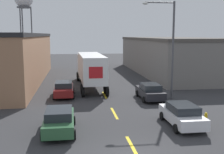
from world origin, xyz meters
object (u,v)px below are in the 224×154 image
object	(u,v)px
parked_car_right_mid	(150,91)
fire_hydrant	(206,119)
street_lamp	(170,43)
semi_truck	(90,67)
water_tower	(24,0)
parked_car_right_near	(182,114)
parked_car_left_near	(59,120)
parked_car_left_far	(64,89)

from	to	relation	value
parked_car_right_mid	fire_hydrant	xyz separation A→B (m)	(1.75, -8.11, -0.36)
parked_car_right_mid	street_lamp	world-z (taller)	street_lamp
semi_truck	water_tower	bearing A→B (deg)	108.00
parked_car_right_mid	parked_car_right_near	bearing A→B (deg)	-90.00
parked_car_left_near	water_tower	world-z (taller)	water_tower
parked_car_left_near	fire_hydrant	xyz separation A→B (m)	(10.08, 0.13, -0.36)
parked_car_right_near	street_lamp	world-z (taller)	street_lamp
parked_car_left_far	fire_hydrant	distance (m)	14.60
parked_car_left_near	street_lamp	bearing A→B (deg)	39.15
fire_hydrant	parked_car_left_far	bearing A→B (deg)	133.66
parked_car_right_near	semi_truck	bearing A→B (deg)	108.76
parked_car_right_near	fire_hydrant	xyz separation A→B (m)	(1.75, -0.01, -0.36)
semi_truck	parked_car_right_near	distance (m)	16.73
parked_car_left_far	parked_car_right_mid	xyz separation A→B (m)	(8.32, -2.45, 0.00)
semi_truck	parked_car_left_far	bearing A→B (deg)	-121.24
parked_car_left_far	water_tower	xyz separation A→B (m)	(-10.28, 42.38, 13.64)
parked_car_left_far	parked_car_left_near	distance (m)	10.68
parked_car_left_far	street_lamp	distance (m)	11.42
semi_truck	street_lamp	size ratio (longest dim) A/B	1.42
parked_car_left_near	water_tower	xyz separation A→B (m)	(-10.28, 53.07, 13.64)
parked_car_left_near	street_lamp	distance (m)	13.89
parked_car_right_mid	parked_car_left_near	bearing A→B (deg)	-135.30
semi_truck	fire_hydrant	size ratio (longest dim) A/B	15.10
parked_car_right_mid	parked_car_left_near	distance (m)	11.71
parked_car_right_near	street_lamp	distance (m)	9.53
water_tower	fire_hydrant	bearing A→B (deg)	-68.97
parked_car_left_far	water_tower	size ratio (longest dim) A/B	0.27
parked_car_right_near	fire_hydrant	world-z (taller)	parked_car_right_near
parked_car_right_mid	water_tower	xyz separation A→B (m)	(-18.60, 44.83, 13.64)
parked_car_left_far	parked_car_right_mid	world-z (taller)	same
water_tower	street_lamp	distance (m)	50.06
fire_hydrant	street_lamp	bearing A→B (deg)	89.41
street_lamp	fire_hydrant	distance (m)	9.55
parked_car_right_near	street_lamp	xyz separation A→B (m)	(1.84, 8.14, 4.61)
semi_truck	fire_hydrant	distance (m)	17.42
semi_truck	water_tower	size ratio (longest dim) A/B	0.78
water_tower	fire_hydrant	distance (m)	58.42
water_tower	fire_hydrant	world-z (taller)	water_tower
water_tower	street_lamp	size ratio (longest dim) A/B	1.82
parked_car_right_near	parked_car_left_near	distance (m)	8.32
semi_truck	parked_car_right_near	xyz separation A→B (m)	(5.35, -15.77, -1.60)
semi_truck	parked_car_right_mid	bearing A→B (deg)	-56.68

